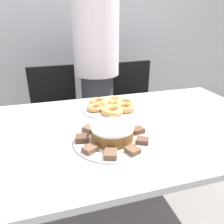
# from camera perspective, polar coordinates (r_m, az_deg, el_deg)

# --- Properties ---
(wall_back) EXTENTS (8.00, 0.05, 2.60)m
(wall_back) POSITION_cam_1_polar(r_m,az_deg,el_deg) (2.54, -11.00, 23.27)
(wall_back) COLOR #B2B7BC
(wall_back) RESTS_ON ground_plane
(table) EXTENTS (1.78, 0.94, 0.77)m
(table) POSITION_cam_1_polar(r_m,az_deg,el_deg) (1.16, -0.27, -7.61)
(table) COLOR silver
(table) RESTS_ON ground_plane
(person_standing) EXTENTS (0.37, 0.37, 1.71)m
(person_standing) POSITION_cam_1_polar(r_m,az_deg,el_deg) (1.87, -3.99, 11.37)
(person_standing) COLOR #383842
(person_standing) RESTS_ON ground_plane
(office_chair_left) EXTENTS (0.45, 0.45, 0.91)m
(office_chair_left) POSITION_cam_1_polar(r_m,az_deg,el_deg) (1.96, -14.17, -2.97)
(office_chair_left) COLOR black
(office_chair_left) RESTS_ON ground_plane
(office_chair_right) EXTENTS (0.47, 0.47, 0.91)m
(office_chair_right) POSITION_cam_1_polar(r_m,az_deg,el_deg) (2.10, 6.22, -0.54)
(office_chair_right) COLOR black
(office_chair_right) RESTS_ON ground_plane
(plate_cake) EXTENTS (0.35, 0.35, 0.01)m
(plate_cake) POSITION_cam_1_polar(r_m,az_deg,el_deg) (1.00, 0.12, -7.32)
(plate_cake) COLOR white
(plate_cake) RESTS_ON table
(plate_donuts) EXTENTS (0.36, 0.36, 0.01)m
(plate_donuts) POSITION_cam_1_polar(r_m,az_deg,el_deg) (1.35, -0.09, 1.13)
(plate_donuts) COLOR white
(plate_donuts) RESTS_ON table
(frosted_cake) EXTENTS (0.19, 0.19, 0.07)m
(frosted_cake) POSITION_cam_1_polar(r_m,az_deg,el_deg) (0.98, 0.12, -5.37)
(frosted_cake) COLOR brown
(frosted_cake) RESTS_ON plate_cake
(lamington_0) EXTENTS (0.07, 0.06, 0.03)m
(lamington_0) POSITION_cam_1_polar(r_m,az_deg,el_deg) (0.99, -7.78, -6.84)
(lamington_0) COLOR #513828
(lamington_0) RESTS_ON plate_cake
(lamington_1) EXTENTS (0.07, 0.07, 0.02)m
(lamington_1) POSITION_cam_1_polar(r_m,az_deg,el_deg) (0.91, -5.77, -9.58)
(lamington_1) COLOR brown
(lamington_1) RESTS_ON plate_cake
(lamington_2) EXTENTS (0.07, 0.07, 0.02)m
(lamington_2) POSITION_cam_1_polar(r_m,az_deg,el_deg) (0.88, -0.33, -10.91)
(lamington_2) COLOR brown
(lamington_2) RESTS_ON plate_cake
(lamington_3) EXTENTS (0.06, 0.07, 0.02)m
(lamington_3) POSITION_cam_1_polar(r_m,az_deg,el_deg) (0.90, 5.40, -9.94)
(lamington_3) COLOR brown
(lamington_3) RESTS_ON plate_cake
(lamington_4) EXTENTS (0.07, 0.07, 0.02)m
(lamington_4) POSITION_cam_1_polar(r_m,az_deg,el_deg) (0.98, 7.98, -7.39)
(lamington_4) COLOR brown
(lamington_4) RESTS_ON plate_cake
(lamington_5) EXTENTS (0.06, 0.06, 0.02)m
(lamington_5) POSITION_cam_1_polar(r_m,az_deg,el_deg) (1.05, 6.73, -4.78)
(lamington_5) COLOR brown
(lamington_5) RESTS_ON plate_cake
(lamington_6) EXTENTS (0.07, 0.07, 0.02)m
(lamington_6) POSITION_cam_1_polar(r_m,az_deg,el_deg) (1.10, 2.87, -3.29)
(lamington_6) COLOR brown
(lamington_6) RESTS_ON plate_cake
(lamington_7) EXTENTS (0.05, 0.06, 0.02)m
(lamington_7) POSITION_cam_1_polar(r_m,az_deg,el_deg) (1.11, -1.95, -3.20)
(lamington_7) COLOR brown
(lamington_7) RESTS_ON plate_cake
(lamington_8) EXTENTS (0.07, 0.07, 0.03)m
(lamington_8) POSITION_cam_1_polar(r_m,az_deg,el_deg) (1.06, -6.06, -4.43)
(lamington_8) COLOR brown
(lamington_8) RESTS_ON plate_cake
(donut_0) EXTENTS (0.13, 0.13, 0.03)m
(donut_0) POSITION_cam_1_polar(r_m,az_deg,el_deg) (1.34, -0.09, 1.97)
(donut_0) COLOR #D18E4C
(donut_0) RESTS_ON plate_donuts
(donut_1) EXTENTS (0.12, 0.12, 0.03)m
(donut_1) POSITION_cam_1_polar(r_m,az_deg,el_deg) (1.38, 3.27, 2.49)
(donut_1) COLOR #C68447
(donut_1) RESTS_ON plate_donuts
(donut_2) EXTENTS (0.12, 0.12, 0.03)m
(donut_2) POSITION_cam_1_polar(r_m,az_deg,el_deg) (1.42, 0.42, 3.14)
(donut_2) COLOR #E5AD66
(donut_2) RESTS_ON plate_donuts
(donut_3) EXTENTS (0.11, 0.11, 0.03)m
(donut_3) POSITION_cam_1_polar(r_m,az_deg,el_deg) (1.40, -3.68, 2.76)
(donut_3) COLOR #C68447
(donut_3) RESTS_ON plate_donuts
(donut_4) EXTENTS (0.10, 0.10, 0.03)m
(donut_4) POSITION_cam_1_polar(r_m,az_deg,el_deg) (1.30, -4.47, 1.12)
(donut_4) COLOR #C68447
(donut_4) RESTS_ON plate_donuts
(donut_5) EXTENTS (0.13, 0.13, 0.04)m
(donut_5) POSITION_cam_1_polar(r_m,az_deg,el_deg) (1.25, 0.07, 0.40)
(donut_5) COLOR tan
(donut_5) RESTS_ON plate_donuts
(donut_6) EXTENTS (0.12, 0.12, 0.04)m
(donut_6) POSITION_cam_1_polar(r_m,az_deg,el_deg) (1.30, 3.32, 1.21)
(donut_6) COLOR #C68447
(donut_6) RESTS_ON plate_donuts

